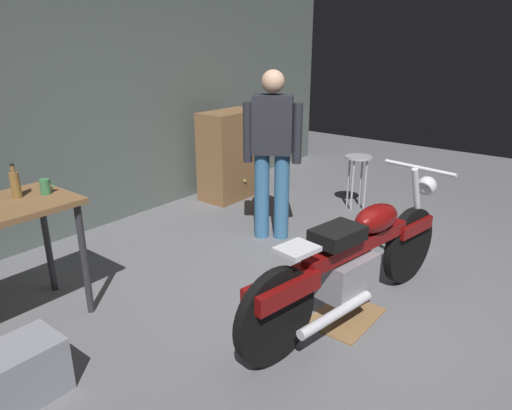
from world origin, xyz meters
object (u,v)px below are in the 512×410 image
Objects in this scene: motorcycle at (355,259)px; mug_green_speckled at (46,187)px; storage_bin at (21,372)px; bottle at (15,184)px; person_standing at (272,149)px; wooden_dresser at (231,155)px; shop_stool at (358,168)px.

mug_green_speckled is (-1.27, 1.78, 0.51)m from motorcycle.
bottle is at bearing 58.62° from storage_bin.
person_standing is at bearing -13.48° from bottle.
wooden_dresser is at bearing -63.44° from person_standing.
person_standing is at bearing 5.88° from storage_bin.
person_standing is 1.43m from shop_stool.
bottle is at bearing 167.23° from shop_stool.
storage_bin is (-2.72, -0.28, -0.76)m from person_standing.
person_standing reaches higher than wooden_dresser.
shop_stool is 3.49m from mug_green_speckled.
bottle reaches higher than wooden_dresser.
storage_bin is at bearing -179.91° from shop_stool.
wooden_dresser is at bearing 112.52° from shop_stool.
storage_bin is at bearing -156.87° from wooden_dresser.
motorcycle is 2.42m from bottle.
person_standing reaches higher than bottle.
shop_stool is 5.88× the size of mug_green_speckled.
motorcycle reaches higher than shop_stool.
bottle reaches higher than storage_bin.
shop_stool is at bearing -67.48° from wooden_dresser.
bottle is (-2.95, -0.66, 0.45)m from wooden_dresser.
person_standing is at bearing -12.42° from mug_green_speckled.
shop_stool is 4.06m from storage_bin.
shop_stool reaches higher than storage_bin.
bottle is at bearing -167.41° from wooden_dresser.
shop_stool is 0.58× the size of wooden_dresser.
storage_bin is at bearing 63.82° from person_standing.
wooden_dresser reaches higher than storage_bin.
bottle reaches higher than shop_stool.
wooden_dresser is 2.90m from mug_green_speckled.
motorcycle is 2.22m from storage_bin.
mug_green_speckled is at bearing 47.89° from storage_bin.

